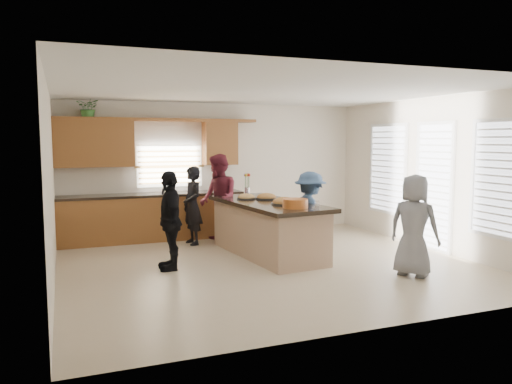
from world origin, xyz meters
name	(u,v)px	position (x,y,z in m)	size (l,w,h in m)	color
floor	(269,264)	(0.00, 0.00, 0.00)	(6.50, 6.50, 0.00)	#CAB596
room_shell	(269,148)	(0.00, 0.00, 1.90)	(6.52, 6.02, 2.81)	silver
back_cabinetry	(150,195)	(-1.47, 2.73, 0.91)	(4.08, 0.66, 2.46)	brown
right_wall_glazing	(435,178)	(3.22, -0.13, 1.34)	(0.06, 4.00, 2.25)	white
island	(268,230)	(0.25, 0.64, 0.45)	(1.42, 2.80, 0.95)	tan
platter_front	(284,202)	(0.37, 0.21, 0.98)	(0.45, 0.45, 0.18)	black
platter_mid	(267,197)	(0.37, 1.00, 0.98)	(0.40, 0.40, 0.16)	black
platter_back	(246,197)	(0.03, 1.14, 0.98)	(0.35, 0.35, 0.14)	black
salad_bowl	(295,203)	(0.33, -0.28, 1.03)	(0.40, 0.40, 0.15)	#BB5D22
clear_cup	(317,204)	(0.74, -0.25, 1.00)	(0.08, 0.08, 0.09)	white
plate_stack	(247,196)	(0.14, 1.42, 0.97)	(0.21, 0.21, 0.04)	#A380BB
flower_vase	(247,183)	(0.28, 1.78, 1.18)	(0.14, 0.14, 0.42)	silver
potted_plant	(89,108)	(-2.57, 2.82, 2.64)	(0.43, 0.37, 0.47)	#37702D
woman_left_back	(192,205)	(-0.77, 2.01, 0.76)	(0.55, 0.36, 1.52)	black
woman_left_mid	(219,199)	(-0.29, 1.85, 0.88)	(0.86, 0.67, 1.76)	maroon
woman_left_front	(170,220)	(-1.56, 0.29, 0.78)	(0.91, 0.38, 1.55)	black
woman_right_back	(310,214)	(0.92, 0.34, 0.74)	(0.95, 0.55, 1.48)	#324B6E
woman_right_front	(414,225)	(1.74, -1.41, 0.76)	(0.75, 0.49, 1.53)	gray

